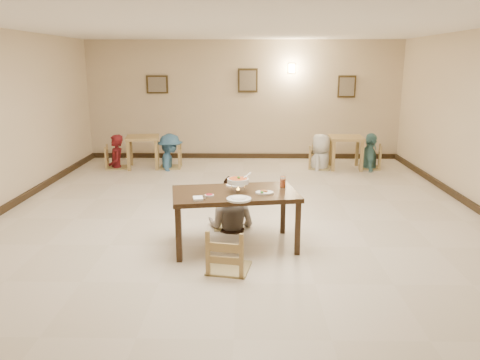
{
  "coord_description": "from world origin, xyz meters",
  "views": [
    {
      "loc": [
        0.13,
        -7.09,
        2.44
      ],
      "look_at": [
        0.01,
        -0.51,
        0.78
      ],
      "focal_mm": 35.0,
      "sensor_mm": 36.0,
      "label": 1
    }
  ],
  "objects_px": {
    "drink_glass": "(283,182)",
    "bg_diner_d": "(372,133)",
    "bg_table_left": "(143,142)",
    "chair_far": "(229,197)",
    "chair_near": "(229,229)",
    "bg_diner_b": "(169,134)",
    "main_diner": "(231,176)",
    "bg_diner_a": "(115,135)",
    "bg_table_right": "(346,142)",
    "main_table": "(235,198)",
    "bg_diner_c": "(322,134)",
    "bg_chair_lr": "(170,146)",
    "bg_chair_rl": "(321,147)",
    "curry_warmer": "(238,181)",
    "bg_chair_ll": "(116,147)",
    "bg_chair_rr": "(371,146)"
  },
  "relations": [
    {
      "from": "bg_table_right",
      "to": "bg_diner_b",
      "type": "height_order",
      "value": "bg_diner_b"
    },
    {
      "from": "chair_far",
      "to": "bg_chair_rl",
      "type": "xyz_separation_m",
      "value": [
        2.0,
        4.1,
        0.05
      ]
    },
    {
      "from": "bg_table_right",
      "to": "chair_near",
      "type": "bearing_deg",
      "value": -114.11
    },
    {
      "from": "bg_table_left",
      "to": "chair_far",
      "type": "bearing_deg",
      "value": -61.79
    },
    {
      "from": "bg_table_right",
      "to": "bg_chair_rr",
      "type": "relative_size",
      "value": 0.76
    },
    {
      "from": "drink_glass",
      "to": "bg_diner_c",
      "type": "bearing_deg",
      "value": 75.19
    },
    {
      "from": "chair_far",
      "to": "bg_chair_lr",
      "type": "relative_size",
      "value": 0.87
    },
    {
      "from": "bg_table_left",
      "to": "bg_diner_c",
      "type": "distance_m",
      "value": 4.21
    },
    {
      "from": "bg_chair_rl",
      "to": "bg_diner_c",
      "type": "relative_size",
      "value": 0.63
    },
    {
      "from": "drink_glass",
      "to": "bg_chair_rr",
      "type": "height_order",
      "value": "bg_chair_rr"
    },
    {
      "from": "main_table",
      "to": "bg_diner_d",
      "type": "distance_m",
      "value": 5.8
    },
    {
      "from": "chair_far",
      "to": "bg_diner_c",
      "type": "xyz_separation_m",
      "value": [
        2.0,
        4.1,
        0.35
      ]
    },
    {
      "from": "main_table",
      "to": "bg_diner_c",
      "type": "distance_m",
      "value": 5.23
    },
    {
      "from": "chair_near",
      "to": "bg_chair_lr",
      "type": "relative_size",
      "value": 0.96
    },
    {
      "from": "main_diner",
      "to": "bg_chair_rl",
      "type": "relative_size",
      "value": 1.55
    },
    {
      "from": "drink_glass",
      "to": "bg_diner_c",
      "type": "relative_size",
      "value": 0.1
    },
    {
      "from": "chair_near",
      "to": "bg_diner_c",
      "type": "height_order",
      "value": "bg_diner_c"
    },
    {
      "from": "bg_diner_b",
      "to": "bg_diner_c",
      "type": "bearing_deg",
      "value": -99.39
    },
    {
      "from": "bg_chair_rr",
      "to": "bg_table_left",
      "type": "bearing_deg",
      "value": -77.46
    },
    {
      "from": "bg_chair_rl",
      "to": "bg_diner_d",
      "type": "bearing_deg",
      "value": -70.71
    },
    {
      "from": "drink_glass",
      "to": "bg_diner_d",
      "type": "height_order",
      "value": "bg_diner_d"
    },
    {
      "from": "curry_warmer",
      "to": "drink_glass",
      "type": "relative_size",
      "value": 2.02
    },
    {
      "from": "chair_near",
      "to": "main_diner",
      "type": "relative_size",
      "value": 0.64
    },
    {
      "from": "bg_table_left",
      "to": "bg_diner_d",
      "type": "height_order",
      "value": "bg_diner_d"
    },
    {
      "from": "bg_table_left",
      "to": "bg_diner_b",
      "type": "relative_size",
      "value": 0.53
    },
    {
      "from": "chair_near",
      "to": "bg_diner_b",
      "type": "bearing_deg",
      "value": -63.25
    },
    {
      "from": "main_table",
      "to": "bg_table_right",
      "type": "relative_size",
      "value": 2.22
    },
    {
      "from": "main_diner",
      "to": "bg_chair_lr",
      "type": "height_order",
      "value": "main_diner"
    },
    {
      "from": "bg_chair_rl",
      "to": "bg_diner_a",
      "type": "xyz_separation_m",
      "value": [
        -4.84,
        -0.05,
        0.28
      ]
    },
    {
      "from": "bg_chair_rl",
      "to": "bg_chair_rr",
      "type": "height_order",
      "value": "bg_chair_rr"
    },
    {
      "from": "bg_table_left",
      "to": "bg_diner_b",
      "type": "xyz_separation_m",
      "value": [
        0.64,
        0.0,
        0.2
      ]
    },
    {
      "from": "drink_glass",
      "to": "bg_table_right",
      "type": "xyz_separation_m",
      "value": [
        1.82,
        4.66,
        -0.22
      ]
    },
    {
      "from": "bg_table_left",
      "to": "bg_diner_a",
      "type": "height_order",
      "value": "bg_diner_a"
    },
    {
      "from": "bg_table_right",
      "to": "bg_chair_rl",
      "type": "relative_size",
      "value": 0.77
    },
    {
      "from": "bg_diner_c",
      "to": "bg_diner_d",
      "type": "relative_size",
      "value": 0.98
    },
    {
      "from": "drink_glass",
      "to": "bg_diner_a",
      "type": "xyz_separation_m",
      "value": [
        -3.61,
        4.59,
        -0.05
      ]
    },
    {
      "from": "bg_table_left",
      "to": "bg_diner_d",
      "type": "bearing_deg",
      "value": 0.47
    },
    {
      "from": "main_diner",
      "to": "bg_table_left",
      "type": "xyz_separation_m",
      "value": [
        -2.24,
        4.16,
        -0.19
      ]
    },
    {
      "from": "bg_table_right",
      "to": "bg_chair_ll",
      "type": "bearing_deg",
      "value": -179.31
    },
    {
      "from": "main_diner",
      "to": "chair_near",
      "type": "bearing_deg",
      "value": 110.92
    },
    {
      "from": "bg_table_left",
      "to": "bg_diner_a",
      "type": "distance_m",
      "value": 0.66
    },
    {
      "from": "chair_near",
      "to": "bg_chair_lr",
      "type": "distance_m",
      "value": 5.86
    },
    {
      "from": "main_diner",
      "to": "bg_diner_a",
      "type": "bearing_deg",
      "value": -34.89
    },
    {
      "from": "main_table",
      "to": "bg_chair_rl",
      "type": "relative_size",
      "value": 1.71
    },
    {
      "from": "drink_glass",
      "to": "bg_chair_rl",
      "type": "height_order",
      "value": "bg_chair_rl"
    },
    {
      "from": "chair_far",
      "to": "bg_chair_lr",
      "type": "height_order",
      "value": "bg_chair_lr"
    },
    {
      "from": "bg_table_left",
      "to": "bg_diner_a",
      "type": "bearing_deg",
      "value": -174.49
    },
    {
      "from": "bg_table_right",
      "to": "bg_diner_c",
      "type": "relative_size",
      "value": 0.49
    },
    {
      "from": "bg_chair_ll",
      "to": "bg_diner_c",
      "type": "height_order",
      "value": "bg_diner_c"
    },
    {
      "from": "chair_far",
      "to": "bg_chair_rr",
      "type": "distance_m",
      "value": 5.22
    }
  ]
}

